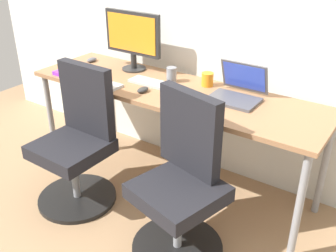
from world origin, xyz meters
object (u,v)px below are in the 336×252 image
Objects in this scene: open_laptop at (238,90)px; office_chair_left at (78,143)px; desktop_monitor at (133,37)px; office_chair_right at (182,185)px; coffee_mug at (207,79)px.

office_chair_left is at bearing -144.90° from open_laptop.
desktop_monitor reaches higher than open_laptop.
open_laptop is (0.03, 0.60, 0.38)m from office_chair_right.
office_chair_right is at bearing -70.82° from coffee_mug.
office_chair_right is at bearing -92.43° from open_laptop.
office_chair_right is 10.22× the size of coffee_mug.
office_chair_right reaches higher than coffee_mug.
coffee_mug is at bearing 1.47° from desktop_monitor.
office_chair_left is 0.83m from office_chair_right.
office_chair_left is 1.11m from open_laptop.
desktop_monitor is at bearing 175.87° from open_laptop.
open_laptop is at bearing 35.10° from office_chair_left.
desktop_monitor is (-0.86, 0.66, 0.57)m from office_chair_right.
office_chair_left is 1.96× the size of desktop_monitor.
desktop_monitor is at bearing 93.28° from office_chair_left.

